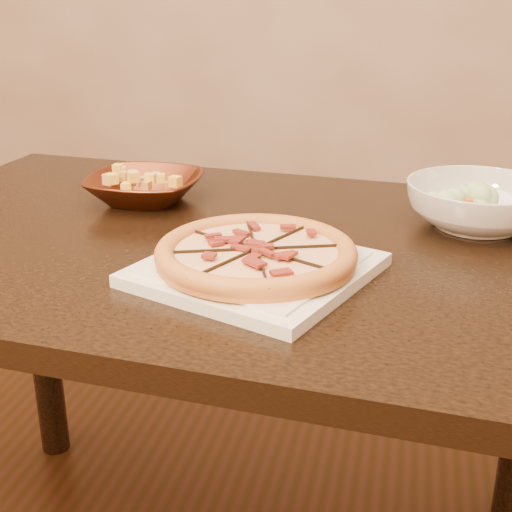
# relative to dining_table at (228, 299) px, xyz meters

# --- Properties ---
(dining_table) EXTENTS (1.35, 0.92, 0.75)m
(dining_table) POSITION_rel_dining_table_xyz_m (0.00, 0.00, 0.00)
(dining_table) COLOR black
(dining_table) RESTS_ON floor
(plate) EXTENTS (0.37, 0.37, 0.02)m
(plate) POSITION_rel_dining_table_xyz_m (0.08, -0.15, 0.12)
(plate) COLOR white
(plate) RESTS_ON dining_table
(pizza) EXTENTS (0.29, 0.29, 0.03)m
(pizza) POSITION_rel_dining_table_xyz_m (0.08, -0.15, 0.15)
(pizza) COLOR #B87121
(pizza) RESTS_ON plate
(bronze_bowl) EXTENTS (0.21, 0.21, 0.05)m
(bronze_bowl) POSITION_rel_dining_table_xyz_m (-0.20, 0.16, 0.14)
(bronze_bowl) COLOR #602916
(bronze_bowl) RESTS_ON dining_table
(mixed_dish) EXTENTS (0.11, 0.10, 0.03)m
(mixed_dish) POSITION_rel_dining_table_xyz_m (-0.20, 0.16, 0.18)
(mixed_dish) COLOR tan
(mixed_dish) RESTS_ON bronze_bowl
(salad_bowl) EXTENTS (0.31, 0.31, 0.08)m
(salad_bowl) POSITION_rel_dining_table_xyz_m (0.40, 0.14, 0.15)
(salad_bowl) COLOR silver
(salad_bowl) RESTS_ON dining_table
(salad) EXTENTS (0.10, 0.11, 0.04)m
(salad) POSITION_rel_dining_table_xyz_m (0.40, 0.14, 0.21)
(salad) COLOR #BFDE9D
(salad) RESTS_ON salad_bowl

